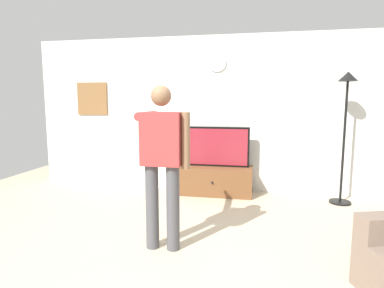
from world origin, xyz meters
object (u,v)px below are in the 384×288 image
at_px(person_standing_nearer_lamp, 162,158).
at_px(television, 215,147).
at_px(framed_picture, 92,99).
at_px(wall_clock, 217,62).
at_px(floor_lamp, 346,111).
at_px(tv_stand, 214,180).

bearing_deg(person_standing_nearer_lamp, television, 82.22).
bearing_deg(framed_picture, wall_clock, -0.12).
height_order(wall_clock, framed_picture, wall_clock).
xyz_separation_m(wall_clock, framed_picture, (-2.34, 0.00, -0.62)).
xyz_separation_m(framed_picture, floor_lamp, (4.34, -0.40, -0.18)).
height_order(tv_stand, person_standing_nearer_lamp, person_standing_nearer_lamp).
xyz_separation_m(tv_stand, floor_lamp, (2.00, -0.11, 1.20)).
bearing_deg(person_standing_nearer_lamp, tv_stand, 82.05).
relative_size(television, framed_picture, 1.95).
height_order(tv_stand, television, television).
relative_size(tv_stand, wall_clock, 3.99).
bearing_deg(floor_lamp, wall_clock, 168.72).
xyz_separation_m(floor_lamp, person_standing_nearer_lamp, (-2.29, -1.98, -0.45)).
bearing_deg(wall_clock, person_standing_nearer_lamp, -96.99).
distance_m(wall_clock, person_standing_nearer_lamp, 2.70).
bearing_deg(person_standing_nearer_lamp, floor_lamp, 40.90).
distance_m(floor_lamp, person_standing_nearer_lamp, 3.06).
bearing_deg(tv_stand, framed_picture, 172.83).
distance_m(wall_clock, floor_lamp, 2.19).
bearing_deg(tv_stand, floor_lamp, -3.10).
xyz_separation_m(framed_picture, person_standing_nearer_lamp, (2.05, -2.39, -0.63)).
height_order(tv_stand, floor_lamp, floor_lamp).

